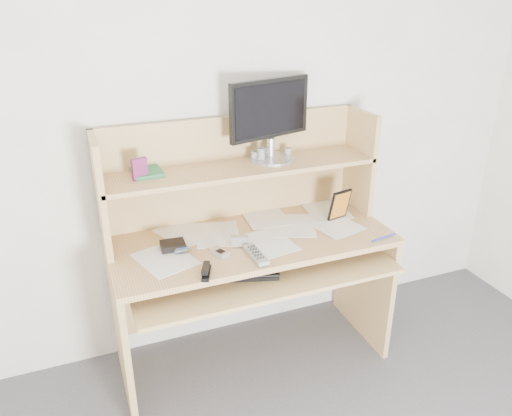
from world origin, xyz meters
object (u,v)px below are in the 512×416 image
object	(u,v)px
desk	(247,241)
monitor	(270,117)
keyboard	(237,272)
game_case	(340,205)
tv_remote	(256,255)

from	to	relation	value
desk	monitor	xyz separation A→B (m)	(0.17, 0.12, 0.60)
keyboard	game_case	world-z (taller)	game_case
game_case	monitor	world-z (taller)	monitor
desk	monitor	distance (m)	0.64
game_case	monitor	bearing A→B (deg)	139.00
desk	game_case	size ratio (longest dim) A/B	8.25
keyboard	tv_remote	xyz separation A→B (m)	(0.08, -0.04, 0.10)
keyboard	monitor	bearing A→B (deg)	65.44
monitor	tv_remote	bearing A→B (deg)	-135.68
tv_remote	monitor	size ratio (longest dim) A/B	0.41
desk	keyboard	size ratio (longest dim) A/B	3.37
tv_remote	monitor	xyz separation A→B (m)	(0.23, 0.39, 0.53)
game_case	desk	bearing A→B (deg)	161.07
keyboard	monitor	world-z (taller)	monitor
keyboard	monitor	size ratio (longest dim) A/B	0.90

